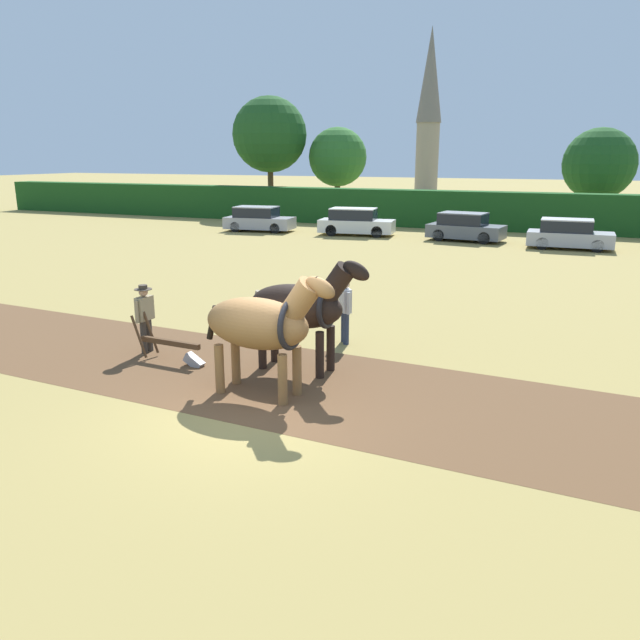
{
  "coord_description": "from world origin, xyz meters",
  "views": [
    {
      "loc": [
        5.14,
        -9.14,
        4.49
      ],
      "look_at": [
        0.1,
        2.64,
        1.1
      ],
      "focal_mm": 35.0,
      "sensor_mm": 36.0,
      "label": 1
    }
  ],
  "objects_px": {
    "tree_far_left": "(270,135)",
    "farmer_beside_team": "(345,307)",
    "church_spire": "(429,110)",
    "parked_car_center": "(569,235)",
    "draft_horse_lead_right": "(301,306)",
    "parked_car_center_left": "(465,227)",
    "draft_horse_lead_left": "(262,324)",
    "farmer_at_plow": "(145,314)",
    "plow": "(175,349)",
    "parked_car_left": "(356,222)",
    "tree_center_left": "(599,164)",
    "parked_car_far_left": "(259,219)",
    "tree_left": "(338,157)"
  },
  "relations": [
    {
      "from": "draft_horse_lead_left",
      "to": "farmer_beside_team",
      "type": "height_order",
      "value": "draft_horse_lead_left"
    },
    {
      "from": "tree_center_left",
      "to": "church_spire",
      "type": "relative_size",
      "value": 0.36
    },
    {
      "from": "church_spire",
      "to": "draft_horse_lead_right",
      "type": "xyz_separation_m",
      "value": [
        11.2,
        -56.33,
        -7.65
      ]
    },
    {
      "from": "tree_far_left",
      "to": "parked_car_center_left",
      "type": "xyz_separation_m",
      "value": [
        17.07,
        -10.2,
        -5.28
      ]
    },
    {
      "from": "tree_far_left",
      "to": "tree_center_left",
      "type": "distance_m",
      "value": 23.6
    },
    {
      "from": "farmer_at_plow",
      "to": "tree_left",
      "type": "bearing_deg",
      "value": 105.52
    },
    {
      "from": "draft_horse_lead_left",
      "to": "farmer_beside_team",
      "type": "xyz_separation_m",
      "value": [
        0.23,
        3.81,
        -0.5
      ]
    },
    {
      "from": "draft_horse_lead_left",
      "to": "parked_car_center",
      "type": "bearing_deg",
      "value": 81.27
    },
    {
      "from": "church_spire",
      "to": "farmer_at_plow",
      "type": "height_order",
      "value": "church_spire"
    },
    {
      "from": "farmer_beside_team",
      "to": "parked_car_far_left",
      "type": "height_order",
      "value": "farmer_beside_team"
    },
    {
      "from": "church_spire",
      "to": "parked_car_center_left",
      "type": "bearing_deg",
      "value": -72.75
    },
    {
      "from": "parked_car_center",
      "to": "draft_horse_lead_right",
      "type": "bearing_deg",
      "value": -103.28
    },
    {
      "from": "tree_center_left",
      "to": "church_spire",
      "type": "height_order",
      "value": "church_spire"
    },
    {
      "from": "draft_horse_lead_left",
      "to": "farmer_at_plow",
      "type": "bearing_deg",
      "value": 163.73
    },
    {
      "from": "draft_horse_lead_right",
      "to": "parked_car_center",
      "type": "distance_m",
      "value": 22.02
    },
    {
      "from": "tree_center_left",
      "to": "parked_car_center_left",
      "type": "bearing_deg",
      "value": -117.6
    },
    {
      "from": "plow",
      "to": "farmer_at_plow",
      "type": "height_order",
      "value": "farmer_at_plow"
    },
    {
      "from": "tree_left",
      "to": "parked_car_center_left",
      "type": "relative_size",
      "value": 1.58
    },
    {
      "from": "tree_far_left",
      "to": "parked_car_center_left",
      "type": "bearing_deg",
      "value": -30.88
    },
    {
      "from": "parked_car_far_left",
      "to": "tree_left",
      "type": "bearing_deg",
      "value": 81.78
    },
    {
      "from": "draft_horse_lead_right",
      "to": "church_spire",
      "type": "bearing_deg",
      "value": 103.9
    },
    {
      "from": "plow",
      "to": "farmer_beside_team",
      "type": "relative_size",
      "value": 1.12
    },
    {
      "from": "draft_horse_lead_left",
      "to": "draft_horse_lead_right",
      "type": "xyz_separation_m",
      "value": [
        0.08,
        1.57,
        -0.0
      ]
    },
    {
      "from": "tree_far_left",
      "to": "plow",
      "type": "xyz_separation_m",
      "value": [
        14.98,
        -33.37,
        -5.68
      ]
    },
    {
      "from": "parked_car_left",
      "to": "tree_left",
      "type": "bearing_deg",
      "value": 108.32
    },
    {
      "from": "parked_car_far_left",
      "to": "draft_horse_lead_right",
      "type": "bearing_deg",
      "value": -66.3
    },
    {
      "from": "church_spire",
      "to": "parked_car_center",
      "type": "relative_size",
      "value": 4.29
    },
    {
      "from": "farmer_beside_team",
      "to": "parked_car_center",
      "type": "xyz_separation_m",
      "value": [
        4.43,
        19.29,
        -0.22
      ]
    },
    {
      "from": "plow",
      "to": "farmer_at_plow",
      "type": "xyz_separation_m",
      "value": [
        -1.09,
        0.39,
        0.6
      ]
    },
    {
      "from": "farmer_beside_team",
      "to": "parked_car_center",
      "type": "relative_size",
      "value": 0.4
    },
    {
      "from": "church_spire",
      "to": "parked_car_left",
      "type": "distance_m",
      "value": 35.09
    },
    {
      "from": "tree_far_left",
      "to": "parked_car_left",
      "type": "height_order",
      "value": "tree_far_left"
    },
    {
      "from": "draft_horse_lead_left",
      "to": "parked_car_center",
      "type": "xyz_separation_m",
      "value": [
        4.65,
        23.1,
        -0.72
      ]
    },
    {
      "from": "parked_car_left",
      "to": "parked_car_center",
      "type": "xyz_separation_m",
      "value": [
        11.53,
        -0.97,
        -0.04
      ]
    },
    {
      "from": "farmer_at_plow",
      "to": "parked_car_far_left",
      "type": "distance_m",
      "value": 24.12
    },
    {
      "from": "draft_horse_lead_right",
      "to": "parked_car_far_left",
      "type": "relative_size",
      "value": 0.67
    },
    {
      "from": "draft_horse_lead_left",
      "to": "plow",
      "type": "relative_size",
      "value": 1.59
    },
    {
      "from": "tree_center_left",
      "to": "farmer_at_plow",
      "type": "xyz_separation_m",
      "value": [
        -9.54,
        -34.95,
        -2.99
      ]
    },
    {
      "from": "church_spire",
      "to": "farmer_beside_team",
      "type": "bearing_deg",
      "value": -78.16
    },
    {
      "from": "tree_far_left",
      "to": "farmer_beside_team",
      "type": "xyz_separation_m",
      "value": [
        17.91,
        -30.47,
        -5.09
      ]
    },
    {
      "from": "tree_center_left",
      "to": "parked_car_left",
      "type": "distance_m",
      "value": 17.82
    },
    {
      "from": "church_spire",
      "to": "draft_horse_lead_left",
      "type": "bearing_deg",
      "value": -79.13
    },
    {
      "from": "draft_horse_lead_right",
      "to": "farmer_beside_team",
      "type": "relative_size",
      "value": 1.79
    },
    {
      "from": "tree_center_left",
      "to": "farmer_beside_team",
      "type": "distance_m",
      "value": 33.04
    },
    {
      "from": "draft_horse_lead_right",
      "to": "parked_car_left",
      "type": "xyz_separation_m",
      "value": [
        -6.96,
        22.5,
        -0.67
      ]
    },
    {
      "from": "tree_far_left",
      "to": "plow",
      "type": "bearing_deg",
      "value": -65.82
    },
    {
      "from": "parked_car_left",
      "to": "tree_far_left",
      "type": "bearing_deg",
      "value": 128.71
    },
    {
      "from": "tree_far_left",
      "to": "draft_horse_lead_right",
      "type": "bearing_deg",
      "value": -61.49
    },
    {
      "from": "farmer_beside_team",
      "to": "parked_car_center_left",
      "type": "bearing_deg",
      "value": 55.5
    },
    {
      "from": "parked_car_left",
      "to": "tree_center_left",
      "type": "bearing_deg",
      "value": 36.03
    }
  ]
}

